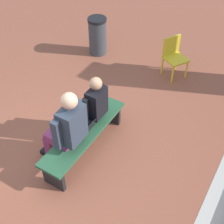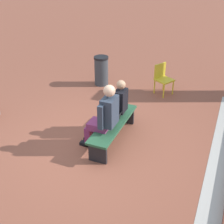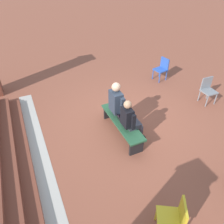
{
  "view_description": "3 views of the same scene",
  "coord_description": "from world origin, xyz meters",
  "px_view_note": "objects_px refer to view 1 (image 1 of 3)",
  "views": [
    {
      "loc": [
        2.27,
        2.44,
        4.0
      ],
      "look_at": [
        -0.77,
        0.61,
        0.66
      ],
      "focal_mm": 50.0,
      "sensor_mm": 36.0,
      "label": 1
    },
    {
      "loc": [
        4.82,
        2.44,
        3.85
      ],
      "look_at": [
        -0.18,
        0.39,
        0.81
      ],
      "focal_mm": 50.0,
      "sensor_mm": 36.0,
      "label": 2
    },
    {
      "loc": [
        -4.34,
        2.44,
        4.09
      ],
      "look_at": [
        -0.54,
        0.71,
        0.97
      ],
      "focal_mm": 35.0,
      "sensor_mm": 36.0,
      "label": 3
    }
  ],
  "objects_px": {
    "plastic_chair_far_left": "(174,55)",
    "person_student": "(92,106)",
    "person_adult": "(66,128)",
    "bench": "(84,135)",
    "laptop": "(86,127)",
    "litter_bin": "(98,36)"
  },
  "relations": [
    {
      "from": "plastic_chair_far_left",
      "to": "litter_bin",
      "type": "relative_size",
      "value": 0.98
    },
    {
      "from": "plastic_chair_far_left",
      "to": "litter_bin",
      "type": "height_order",
      "value": "litter_bin"
    },
    {
      "from": "bench",
      "to": "plastic_chair_far_left",
      "type": "bearing_deg",
      "value": 172.27
    },
    {
      "from": "person_adult",
      "to": "plastic_chair_far_left",
      "type": "xyz_separation_m",
      "value": [
        -3.0,
        0.44,
        -0.28
      ]
    },
    {
      "from": "person_adult",
      "to": "laptop",
      "type": "relative_size",
      "value": 4.5
    },
    {
      "from": "bench",
      "to": "litter_bin",
      "type": "distance_m",
      "value": 2.97
    },
    {
      "from": "person_student",
      "to": "litter_bin",
      "type": "height_order",
      "value": "person_student"
    },
    {
      "from": "person_student",
      "to": "laptop",
      "type": "xyz_separation_m",
      "value": [
        0.28,
        0.08,
        -0.19
      ]
    },
    {
      "from": "person_student",
      "to": "person_adult",
      "type": "relative_size",
      "value": 0.89
    },
    {
      "from": "plastic_chair_far_left",
      "to": "litter_bin",
      "type": "xyz_separation_m",
      "value": [
        0.1,
        -1.8,
        -0.05
      ]
    },
    {
      "from": "person_adult",
      "to": "litter_bin",
      "type": "distance_m",
      "value": 3.22
    },
    {
      "from": "person_student",
      "to": "plastic_chair_far_left",
      "type": "distance_m",
      "value": 2.42
    },
    {
      "from": "bench",
      "to": "litter_bin",
      "type": "height_order",
      "value": "litter_bin"
    },
    {
      "from": "bench",
      "to": "person_adult",
      "type": "height_order",
      "value": "person_adult"
    },
    {
      "from": "bench",
      "to": "person_student",
      "type": "bearing_deg",
      "value": -168.94
    },
    {
      "from": "laptop",
      "to": "litter_bin",
      "type": "xyz_separation_m",
      "value": [
        -2.56,
        -1.45,
        -0.07
      ]
    },
    {
      "from": "plastic_chair_far_left",
      "to": "litter_bin",
      "type": "bearing_deg",
      "value": -86.84
    },
    {
      "from": "person_adult",
      "to": "plastic_chair_far_left",
      "type": "distance_m",
      "value": 3.05
    },
    {
      "from": "plastic_chair_far_left",
      "to": "person_student",
      "type": "bearing_deg",
      "value": -10.27
    },
    {
      "from": "plastic_chair_far_left",
      "to": "laptop",
      "type": "bearing_deg",
      "value": -7.6
    },
    {
      "from": "person_adult",
      "to": "laptop",
      "type": "height_order",
      "value": "person_adult"
    },
    {
      "from": "bench",
      "to": "laptop",
      "type": "bearing_deg",
      "value": 164.77
    }
  ]
}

